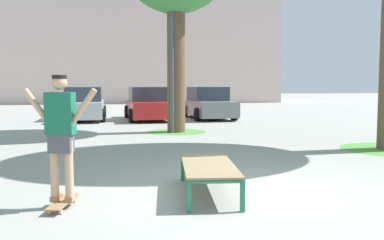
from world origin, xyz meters
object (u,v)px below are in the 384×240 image
at_px(skate_box, 209,167).
at_px(light_post, 172,18).
at_px(skater, 61,129).
at_px(car_silver, 84,105).
at_px(car_grey, 208,104).
at_px(skateboard, 63,202).
at_px(car_red, 148,105).

relative_size(skate_box, light_post, 0.34).
relative_size(skater, car_silver, 0.40).
bearing_deg(car_grey, skateboard, -109.18).
bearing_deg(car_silver, skate_box, -78.18).
bearing_deg(car_silver, light_post, -60.07).
height_order(skate_box, skateboard, skate_box).
bearing_deg(skater, light_post, 73.41).
bearing_deg(skateboard, car_red, 81.66).
bearing_deg(car_silver, skateboard, -86.70).
distance_m(skateboard, car_silver, 14.29).
height_order(car_silver, car_red, same).
relative_size(car_silver, car_grey, 0.98).
distance_m(skateboard, car_red, 14.11).
distance_m(skater, car_silver, 14.28).
xyz_separation_m(skateboard, car_grey, (4.91, 14.13, 0.61)).
height_order(car_red, light_post, light_post).
bearing_deg(skate_box, car_silver, 101.82).
relative_size(skate_box, car_silver, 0.47).
distance_m(car_silver, light_post, 7.39).
bearing_deg(skater, skateboard, -101.90).
bearing_deg(skater, car_grey, 70.82).
relative_size(car_red, light_post, 0.74).
distance_m(car_grey, light_post, 6.91).
bearing_deg(car_red, light_post, -85.07).
bearing_deg(car_grey, skate_box, -101.63).
relative_size(car_silver, car_red, 0.99).
height_order(skate_box, skater, skater).
bearing_deg(skate_box, car_grey, 78.37).
bearing_deg(car_grey, car_silver, 178.68).
bearing_deg(skater, skate_box, 10.18).
bearing_deg(skater, car_red, 81.66).
xyz_separation_m(skateboard, car_red, (2.04, 13.95, 0.61)).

